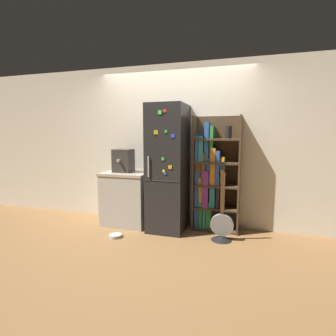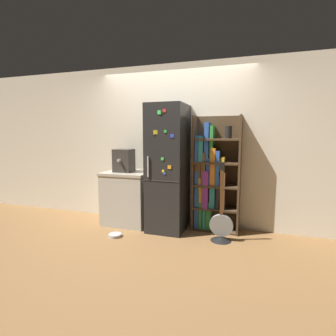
# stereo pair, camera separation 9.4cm
# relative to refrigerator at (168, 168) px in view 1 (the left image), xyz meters

# --- Properties ---
(ground_plane) EXTENTS (16.00, 16.00, 0.00)m
(ground_plane) POSITION_rel_refrigerator_xyz_m (0.00, -0.13, -0.96)
(ground_plane) COLOR olive
(wall_back) EXTENTS (8.00, 0.05, 2.60)m
(wall_back) POSITION_rel_refrigerator_xyz_m (0.00, 0.35, 0.34)
(wall_back) COLOR beige
(wall_back) RESTS_ON ground_plane
(refrigerator) EXTENTS (0.55, 0.67, 1.93)m
(refrigerator) POSITION_rel_refrigerator_xyz_m (0.00, 0.00, 0.00)
(refrigerator) COLOR black
(refrigerator) RESTS_ON ground_plane
(bookshelf) EXTENTS (0.71, 0.32, 1.76)m
(bookshelf) POSITION_rel_refrigerator_xyz_m (0.65, 0.19, -0.15)
(bookshelf) COLOR #4C3823
(bookshelf) RESTS_ON ground_plane
(kitchen_counter) EXTENTS (0.75, 0.60, 0.87)m
(kitchen_counter) POSITION_rel_refrigerator_xyz_m (-0.72, 0.03, -0.53)
(kitchen_counter) COLOR #BCB7A8
(kitchen_counter) RESTS_ON ground_plane
(espresso_machine) EXTENTS (0.29, 0.32, 0.37)m
(espresso_machine) POSITION_rel_refrigerator_xyz_m (-0.78, 0.04, 0.09)
(espresso_machine) COLOR #38332D
(espresso_machine) RESTS_ON kitchen_counter
(guitar) EXTENTS (0.33, 0.29, 1.12)m
(guitar) POSITION_rel_refrigerator_xyz_m (0.85, -0.22, -0.80)
(guitar) COLOR black
(guitar) RESTS_ON ground_plane
(pet_bowl) EXTENTS (0.19, 0.19, 0.04)m
(pet_bowl) POSITION_rel_refrigerator_xyz_m (-0.63, -0.56, -0.94)
(pet_bowl) COLOR #B7B7BC
(pet_bowl) RESTS_ON ground_plane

